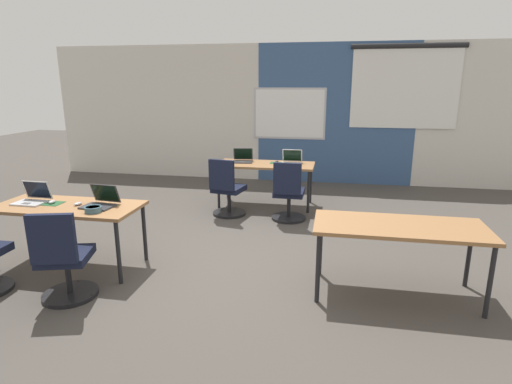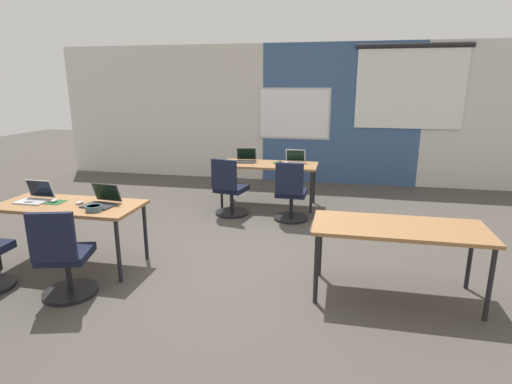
% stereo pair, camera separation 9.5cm
% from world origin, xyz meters
% --- Properties ---
extents(ground_plane, '(24.00, 24.00, 0.00)m').
position_xyz_m(ground_plane, '(0.00, 0.00, 0.00)').
color(ground_plane, '#47423D').
extents(back_wall_assembly, '(10.00, 0.27, 2.80)m').
position_xyz_m(back_wall_assembly, '(0.05, 4.20, 1.41)').
color(back_wall_assembly, silver).
rests_on(back_wall_assembly, ground).
extents(desk_near_left, '(1.60, 0.70, 0.72)m').
position_xyz_m(desk_near_left, '(-1.75, -0.60, 0.66)').
color(desk_near_left, olive).
rests_on(desk_near_left, ground).
extents(desk_near_right, '(1.60, 0.70, 0.72)m').
position_xyz_m(desk_near_right, '(1.75, -0.60, 0.66)').
color(desk_near_right, olive).
rests_on(desk_near_right, ground).
extents(desk_far_center, '(1.60, 0.70, 0.72)m').
position_xyz_m(desk_far_center, '(0.00, 2.20, 0.66)').
color(desk_far_center, olive).
rests_on(desk_far_center, ground).
extents(laptop_near_left_end, '(0.33, 0.30, 0.23)m').
position_xyz_m(laptop_near_left_end, '(-2.19, -0.58, 0.77)').
color(laptop_near_left_end, '#B7B7BC').
rests_on(laptop_near_left_end, desk_near_left).
extents(mousepad_near_left_end, '(0.22, 0.19, 0.00)m').
position_xyz_m(mousepad_near_left_end, '(-1.95, -0.58, 0.72)').
color(mousepad_near_left_end, '#23512D').
rests_on(mousepad_near_left_end, desk_near_left).
extents(mouse_near_left_end, '(0.07, 0.11, 0.03)m').
position_xyz_m(mouse_near_left_end, '(-1.95, -0.58, 0.74)').
color(mouse_near_left_end, '#B2B2B7').
rests_on(mouse_near_left_end, mousepad_near_left_end).
extents(laptop_near_left_inner, '(0.36, 0.34, 0.23)m').
position_xyz_m(laptop_near_left_inner, '(-1.37, -0.57, 0.77)').
color(laptop_near_left_inner, '#333338').
rests_on(laptop_near_left_inner, desk_near_left).
extents(mouse_near_left_inner, '(0.09, 0.11, 0.03)m').
position_xyz_m(mouse_near_left_inner, '(-1.63, -0.58, 0.74)').
color(mouse_near_left_inner, '#B2B2B7').
rests_on(mouse_near_left_inner, desk_near_left).
extents(chair_near_left_inner, '(0.54, 0.59, 0.92)m').
position_xyz_m(chair_near_left_inner, '(-1.34, -1.30, 0.38)').
color(chair_near_left_inner, black).
rests_on(chair_near_left_inner, ground).
extents(laptop_far_right, '(0.33, 0.30, 0.23)m').
position_xyz_m(laptop_far_right, '(0.42, 2.28, 0.77)').
color(laptop_far_right, silver).
rests_on(laptop_far_right, desk_far_center).
extents(mousepad_far_right, '(0.22, 0.19, 0.00)m').
position_xyz_m(mousepad_far_right, '(0.17, 2.29, 0.72)').
color(mousepad_far_right, '#23512D').
rests_on(mousepad_far_right, desk_far_center).
extents(mouse_far_right, '(0.06, 0.10, 0.03)m').
position_xyz_m(mouse_far_right, '(0.17, 2.29, 0.74)').
color(mouse_far_right, black).
rests_on(mouse_far_right, mousepad_far_right).
extents(chair_far_right, '(0.52, 0.54, 0.92)m').
position_xyz_m(chair_far_right, '(0.47, 1.45, 0.38)').
color(chair_far_right, black).
rests_on(chair_far_right, ground).
extents(laptop_far_left, '(0.37, 0.35, 0.23)m').
position_xyz_m(laptop_far_left, '(-0.41, 2.29, 0.77)').
color(laptop_far_left, '#333338').
rests_on(laptop_far_left, desk_far_center).
extents(mousepad_far_left, '(0.22, 0.19, 0.00)m').
position_xyz_m(mousepad_far_left, '(-0.63, 2.21, 0.72)').
color(mousepad_far_left, black).
rests_on(mousepad_far_left, desk_far_center).
extents(mouse_far_left, '(0.07, 0.11, 0.03)m').
position_xyz_m(mouse_far_left, '(-0.63, 2.21, 0.74)').
color(mouse_far_left, black).
rests_on(mouse_far_left, mousepad_far_left).
extents(chair_far_left, '(0.52, 0.57, 0.92)m').
position_xyz_m(chair_far_left, '(-0.50, 1.52, 0.38)').
color(chair_far_left, black).
rests_on(chair_far_left, ground).
extents(snack_bowl, '(0.18, 0.18, 0.06)m').
position_xyz_m(snack_bowl, '(-1.32, -0.78, 0.76)').
color(snack_bowl, '#3D6070').
rests_on(snack_bowl, desk_near_left).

